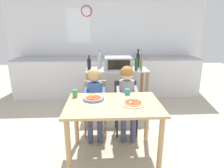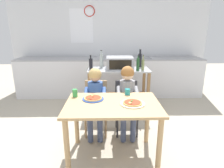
{
  "view_description": "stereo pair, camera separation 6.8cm",
  "coord_description": "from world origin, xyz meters",
  "px_view_note": "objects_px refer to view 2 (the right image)",
  "views": [
    {
      "loc": [
        -0.12,
        -2.11,
        1.61
      ],
      "look_at": [
        0.0,
        0.3,
        0.9
      ],
      "focal_mm": 30.51,
      "sensor_mm": 36.0,
      "label": 1
    },
    {
      "loc": [
        -0.06,
        -2.11,
        1.61
      ],
      "look_at": [
        0.0,
        0.3,
        0.9
      ],
      "focal_mm": 30.51,
      "sensor_mm": 36.0,
      "label": 2
    }
  ],
  "objects_px": {
    "toaster_oven": "(120,63)",
    "child_in_blue_striped_shirt": "(95,94)",
    "bottle_squat_spirits": "(143,64)",
    "dining_table": "(113,112)",
    "drinking_cup_teal": "(127,92)",
    "bottle_tall_green_wine": "(91,64)",
    "dining_chair_right": "(126,103)",
    "bottle_brown_beer": "(101,60)",
    "pizza_plate_blue_rimmed": "(93,98)",
    "bottle_dark_olive_oil": "(140,60)",
    "drinking_cup_green": "(75,93)",
    "dining_chair_left": "(96,103)",
    "pizza_plate_cream": "(132,103)",
    "kitchen_island_cart": "(118,83)",
    "bottle_clear_vinegar": "(138,64)",
    "child_in_grey_shirt": "(127,93)"
  },
  "relations": [
    {
      "from": "toaster_oven",
      "to": "child_in_blue_striped_shirt",
      "type": "xyz_separation_m",
      "value": [
        -0.41,
        -0.93,
        -0.3
      ]
    },
    {
      "from": "bottle_squat_spirits",
      "to": "dining_table",
      "type": "distance_m",
      "value": 1.48
    },
    {
      "from": "dining_table",
      "to": "child_in_blue_striped_shirt",
      "type": "relative_size",
      "value": 1.09
    },
    {
      "from": "dining_table",
      "to": "drinking_cup_teal",
      "type": "relative_size",
      "value": 14.3
    },
    {
      "from": "bottle_tall_green_wine",
      "to": "dining_chair_right",
      "type": "xyz_separation_m",
      "value": [
        0.6,
        -0.77,
        -0.48
      ]
    },
    {
      "from": "bottle_brown_beer",
      "to": "pizza_plate_blue_rimmed",
      "type": "xyz_separation_m",
      "value": [
        -0.07,
        -1.46,
        -0.24
      ]
    },
    {
      "from": "bottle_dark_olive_oil",
      "to": "drinking_cup_green",
      "type": "relative_size",
      "value": 3.53
    },
    {
      "from": "toaster_oven",
      "to": "drinking_cup_teal",
      "type": "height_order",
      "value": "toaster_oven"
    },
    {
      "from": "bottle_dark_olive_oil",
      "to": "drinking_cup_green",
      "type": "xyz_separation_m",
      "value": [
        -1.07,
        -1.39,
        -0.21
      ]
    },
    {
      "from": "bottle_squat_spirits",
      "to": "dining_table",
      "type": "bearing_deg",
      "value": -114.17
    },
    {
      "from": "bottle_tall_green_wine",
      "to": "dining_table",
      "type": "relative_size",
      "value": 0.24
    },
    {
      "from": "dining_chair_left",
      "to": "dining_table",
      "type": "bearing_deg",
      "value": -69.67
    },
    {
      "from": "toaster_oven",
      "to": "bottle_dark_olive_oil",
      "type": "relative_size",
      "value": 1.44
    },
    {
      "from": "dining_chair_right",
      "to": "drinking_cup_teal",
      "type": "bearing_deg",
      "value": -94.22
    },
    {
      "from": "bottle_squat_spirits",
      "to": "drinking_cup_green",
      "type": "height_order",
      "value": "bottle_squat_spirits"
    },
    {
      "from": "drinking_cup_teal",
      "to": "pizza_plate_blue_rimmed",
      "type": "bearing_deg",
      "value": -159.51
    },
    {
      "from": "bottle_dark_olive_oil",
      "to": "bottle_squat_spirits",
      "type": "relative_size",
      "value": 1.23
    },
    {
      "from": "bottle_brown_beer",
      "to": "bottle_dark_olive_oil",
      "type": "bearing_deg",
      "value": 3.37
    },
    {
      "from": "pizza_plate_cream",
      "to": "bottle_squat_spirits",
      "type": "bearing_deg",
      "value": 75.19
    },
    {
      "from": "bottle_squat_spirits",
      "to": "bottle_brown_beer",
      "type": "xyz_separation_m",
      "value": [
        -0.77,
        0.27,
        0.03
      ]
    },
    {
      "from": "bottle_brown_beer",
      "to": "drinking_cup_teal",
      "type": "distance_m",
      "value": 1.36
    },
    {
      "from": "kitchen_island_cart",
      "to": "bottle_squat_spirits",
      "type": "bearing_deg",
      "value": -16.2
    },
    {
      "from": "bottle_clear_vinegar",
      "to": "pizza_plate_blue_rimmed",
      "type": "bearing_deg",
      "value": -122.57
    },
    {
      "from": "bottle_squat_spirits",
      "to": "child_in_blue_striped_shirt",
      "type": "distance_m",
      "value": 1.18
    },
    {
      "from": "bottle_dark_olive_oil",
      "to": "dining_chair_right",
      "type": "relative_size",
      "value": 0.43
    },
    {
      "from": "dining_chair_right",
      "to": "child_in_blue_striped_shirt",
      "type": "relative_size",
      "value": 0.78
    },
    {
      "from": "bottle_brown_beer",
      "to": "dining_table",
      "type": "relative_size",
      "value": 0.3
    },
    {
      "from": "kitchen_island_cart",
      "to": "drinking_cup_green",
      "type": "bearing_deg",
      "value": -117.82
    },
    {
      "from": "bottle_tall_green_wine",
      "to": "dining_chair_right",
      "type": "height_order",
      "value": "bottle_tall_green_wine"
    },
    {
      "from": "bottle_brown_beer",
      "to": "dining_chair_right",
      "type": "bearing_deg",
      "value": -66.49
    },
    {
      "from": "dining_chair_right",
      "to": "drinking_cup_green",
      "type": "height_order",
      "value": "drinking_cup_green"
    },
    {
      "from": "bottle_brown_beer",
      "to": "child_in_blue_striped_shirt",
      "type": "xyz_separation_m",
      "value": [
        -0.07,
        -1.06,
        -0.33
      ]
    },
    {
      "from": "drinking_cup_green",
      "to": "pizza_plate_blue_rimmed",
      "type": "bearing_deg",
      "value": -23.49
    },
    {
      "from": "drinking_cup_teal",
      "to": "bottle_squat_spirits",
      "type": "bearing_deg",
      "value": 69.33
    },
    {
      "from": "bottle_brown_beer",
      "to": "child_in_grey_shirt",
      "type": "distance_m",
      "value": 1.17
    },
    {
      "from": "pizza_plate_cream",
      "to": "bottle_dark_olive_oil",
      "type": "bearing_deg",
      "value": 78.06
    },
    {
      "from": "bottle_dark_olive_oil",
      "to": "bottle_tall_green_wine",
      "type": "distance_m",
      "value": 0.98
    },
    {
      "from": "child_in_blue_striped_shirt",
      "to": "bottle_tall_green_wine",
      "type": "bearing_deg",
      "value": 98.28
    },
    {
      "from": "bottle_clear_vinegar",
      "to": "bottle_dark_olive_oil",
      "type": "bearing_deg",
      "value": 75.18
    },
    {
      "from": "bottle_squat_spirits",
      "to": "bottle_tall_green_wine",
      "type": "distance_m",
      "value": 0.97
    },
    {
      "from": "bottle_squat_spirits",
      "to": "child_in_blue_striped_shirt",
      "type": "relative_size",
      "value": 0.28
    },
    {
      "from": "dining_table",
      "to": "bottle_tall_green_wine",
      "type": "bearing_deg",
      "value": 104.62
    },
    {
      "from": "pizza_plate_blue_rimmed",
      "to": "drinking_cup_teal",
      "type": "relative_size",
      "value": 3.43
    },
    {
      "from": "toaster_oven",
      "to": "bottle_brown_beer",
      "type": "relative_size",
      "value": 1.49
    },
    {
      "from": "bottle_tall_green_wine",
      "to": "dining_chair_right",
      "type": "relative_size",
      "value": 0.33
    },
    {
      "from": "kitchen_island_cart",
      "to": "drinking_cup_teal",
      "type": "bearing_deg",
      "value": -87.19
    },
    {
      "from": "toaster_oven",
      "to": "dining_chair_right",
      "type": "relative_size",
      "value": 0.62
    },
    {
      "from": "bottle_dark_olive_oil",
      "to": "dining_table",
      "type": "xyz_separation_m",
      "value": [
        -0.59,
        -1.63,
        -0.38
      ]
    },
    {
      "from": "bottle_tall_green_wine",
      "to": "drinking_cup_green",
      "type": "bearing_deg",
      "value": -95.47
    },
    {
      "from": "kitchen_island_cart",
      "to": "child_in_blue_striped_shirt",
      "type": "distance_m",
      "value": 1.0
    }
  ]
}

